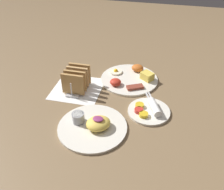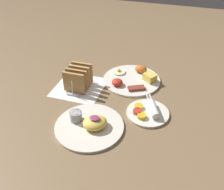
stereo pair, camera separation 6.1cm
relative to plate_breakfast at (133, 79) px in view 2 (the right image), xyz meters
name	(u,v)px [view 2 (the right image)]	position (x,y,z in m)	size (l,w,h in m)	color
ground_plane	(109,106)	(-0.05, -0.22, -0.01)	(3.00, 3.00, 0.00)	brown
napkin_flat	(79,87)	(-0.22, -0.13, -0.01)	(0.22, 0.22, 0.00)	white
plate_breakfast	(133,79)	(0.00, 0.00, 0.00)	(0.28, 0.28, 0.05)	silver
plate_condiments	(148,112)	(0.12, -0.22, 0.00)	(0.17, 0.19, 0.04)	silver
plate_foreground	(90,124)	(-0.08, -0.36, 0.00)	(0.26, 0.26, 0.06)	silver
toast_rack	(78,78)	(-0.22, -0.13, 0.04)	(0.10, 0.15, 0.10)	#B7B7BC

